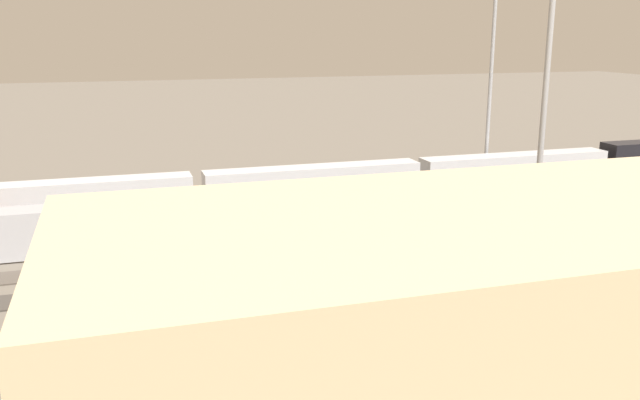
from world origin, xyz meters
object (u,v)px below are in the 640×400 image
Objects in this scene: train_on_track_2 at (222,217)px; train_on_track_0 at (176,193)px; light_mast_0 at (493,38)px; maintenance_shed at (516,320)px; train_on_track_4 at (272,248)px.

train_on_track_0 reaches higher than train_on_track_2.
train_on_track_2 is 3.64× the size of light_mast_0.
maintenance_shed reaches higher than train_on_track_0.
maintenance_shed is (-7.92, 32.43, 3.23)m from train_on_track_2.
maintenance_shed reaches higher than train_on_track_4.
maintenance_shed is (-5.91, 22.43, 3.09)m from train_on_track_4.
light_mast_0 is 0.67× the size of maintenance_shed.
train_on_track_2 is 10.20m from train_on_track_4.
maintenance_shed is at bearing 103.72° from train_on_track_2.
train_on_track_4 is 23.40m from maintenance_shed.
light_mast_0 reaches higher than train_on_track_2.
train_on_track_2 is at bearing -76.28° from maintenance_shed.
train_on_track_4 is at bearing 103.97° from train_on_track_0.
train_on_track_0 is at bearing -75.61° from maintenance_shed.
train_on_track_0 is 43.92m from maintenance_shed.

